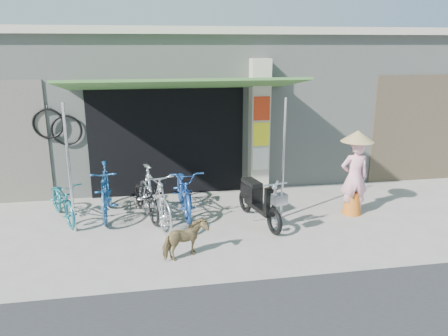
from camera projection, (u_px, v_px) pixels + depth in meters
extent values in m
plane|color=#A09A91|center=(245.00, 237.00, 7.75)|extent=(80.00, 80.00, 0.00)
cube|color=#969A92|center=(206.00, 102.00, 12.10)|extent=(12.00, 5.00, 3.50)
cube|color=beige|center=(205.00, 33.00, 11.60)|extent=(12.30, 5.30, 0.16)
cube|color=black|center=(167.00, 140.00, 9.65)|extent=(3.40, 0.06, 2.50)
cube|color=black|center=(168.00, 170.00, 9.85)|extent=(3.06, 0.04, 1.10)
torus|color=black|center=(67.00, 130.00, 9.18)|extent=(0.65, 0.05, 0.65)
cylinder|color=silver|center=(65.00, 115.00, 9.12)|extent=(0.02, 0.02, 0.12)
torus|color=black|center=(48.00, 124.00, 9.08)|extent=(0.65, 0.05, 0.65)
cylinder|color=silver|center=(47.00, 108.00, 9.02)|extent=(0.02, 0.02, 0.12)
cube|color=beige|center=(259.00, 127.00, 9.80)|extent=(0.42, 0.42, 3.00)
cube|color=red|center=(262.00, 108.00, 9.47)|extent=(0.36, 0.02, 0.52)
cube|color=yellow|center=(261.00, 134.00, 9.63)|extent=(0.36, 0.02, 0.52)
cube|color=silver|center=(261.00, 159.00, 9.78)|extent=(0.36, 0.02, 0.50)
cube|color=#3E6E31|center=(183.00, 84.00, 8.47)|extent=(4.60, 1.88, 0.35)
cylinder|color=silver|center=(69.00, 169.00, 7.64)|extent=(0.05, 0.05, 2.36)
cylinder|color=silver|center=(283.00, 160.00, 8.29)|extent=(0.05, 0.05, 2.36)
cube|color=brown|center=(422.00, 129.00, 10.68)|extent=(2.60, 0.06, 2.60)
imported|color=#196874|center=(63.00, 200.00, 8.39)|extent=(1.12, 1.64, 0.82)
imported|color=navy|center=(106.00, 191.00, 8.55)|extent=(0.55, 1.76, 1.05)
imported|color=black|center=(147.00, 197.00, 8.56)|extent=(0.95, 1.62, 0.80)
imported|color=silver|center=(154.00, 197.00, 8.12)|extent=(1.06, 1.93, 1.12)
imported|color=#224C9C|center=(184.00, 189.00, 8.76)|extent=(0.72, 1.88, 0.98)
imported|color=tan|center=(185.00, 240.00, 6.90)|extent=(0.81, 0.64, 0.62)
torus|color=black|center=(274.00, 222.00, 7.78)|extent=(0.19, 0.49, 0.49)
torus|color=black|center=(245.00, 200.00, 8.84)|extent=(0.19, 0.49, 0.49)
cube|color=black|center=(259.00, 207.00, 8.29)|extent=(0.40, 0.90, 0.09)
cube|color=black|center=(252.00, 192.00, 8.52)|extent=(0.35, 0.55, 0.31)
cube|color=black|center=(252.00, 182.00, 8.47)|extent=(0.33, 0.54, 0.08)
cube|color=black|center=(270.00, 201.00, 7.86)|extent=(0.22, 0.14, 0.51)
cylinder|color=silver|center=(275.00, 184.00, 7.62)|extent=(0.47, 0.14, 0.03)
cube|color=silver|center=(279.00, 199.00, 7.53)|extent=(0.27, 0.23, 0.18)
imported|color=#FBA9B9|center=(354.00, 177.00, 8.60)|extent=(0.58, 0.40, 1.53)
cone|color=#C1611B|center=(352.00, 203.00, 8.74)|extent=(0.38, 0.38, 0.46)
cone|color=tan|center=(358.00, 136.00, 8.37)|extent=(0.64, 0.64, 0.22)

